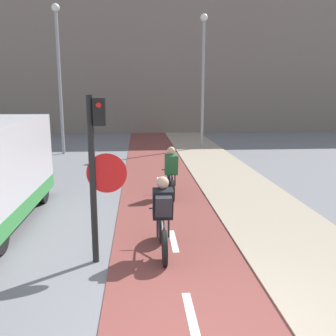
{
  "coord_description": "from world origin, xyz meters",
  "views": [
    {
      "loc": [
        -0.64,
        -3.88,
        2.91
      ],
      "look_at": [
        0.0,
        4.38,
        1.2
      ],
      "focal_mm": 40.0,
      "sensor_mm": 36.0,
      "label": 1
    }
  ],
  "objects": [
    {
      "name": "cyclist_far",
      "position": [
        0.23,
        6.21,
        0.65
      ],
      "size": [
        0.46,
        1.55,
        1.41
      ],
      "color": "black",
      "rests_on": "ground_plane"
    },
    {
      "name": "traffic_light_pole",
      "position": [
        -1.34,
        2.25,
        1.78
      ],
      "size": [
        0.67,
        0.25,
        2.85
      ],
      "color": "black",
      "rests_on": "ground_plane"
    },
    {
      "name": "street_lamp_sidewalk",
      "position": [
        2.57,
        15.04,
        4.03
      ],
      "size": [
        0.36,
        0.36,
        6.56
      ],
      "color": "gray",
      "rests_on": "ground_plane"
    },
    {
      "name": "street_lamp_far",
      "position": [
        -4.21,
        13.92,
        4.09
      ],
      "size": [
        0.36,
        0.36,
        6.67
      ],
      "color": "gray",
      "rests_on": "ground_plane"
    },
    {
      "name": "cyclist_near",
      "position": [
        -0.24,
        2.47,
        0.7
      ],
      "size": [
        0.46,
        1.62,
        1.44
      ],
      "color": "black",
      "rests_on": "ground_plane"
    },
    {
      "name": "building_row_background",
      "position": [
        0.0,
        24.74,
        6.26
      ],
      "size": [
        60.0,
        5.2,
        12.5
      ],
      "color": "slate",
      "rests_on": "ground_plane"
    }
  ]
}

